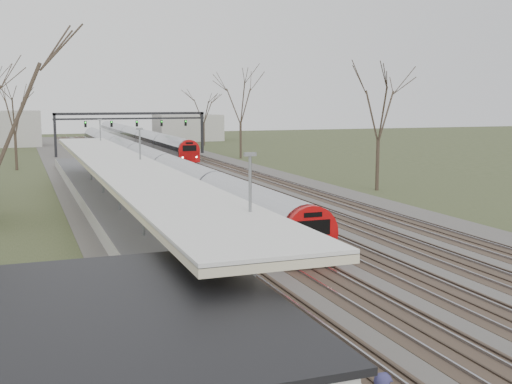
# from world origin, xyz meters

# --- Properties ---
(track_bed) EXTENTS (24.00, 160.00, 0.22)m
(track_bed) POSITION_xyz_m (0.26, 55.00, 0.06)
(track_bed) COLOR #474442
(track_bed) RESTS_ON ground
(platform) EXTENTS (3.50, 69.00, 1.00)m
(platform) POSITION_xyz_m (-9.05, 37.50, 0.50)
(platform) COLOR #9E9B93
(platform) RESTS_ON ground
(canopy) EXTENTS (4.10, 50.00, 3.11)m
(canopy) POSITION_xyz_m (-9.05, 32.99, 3.93)
(canopy) COLOR slate
(canopy) RESTS_ON platform
(station_building) EXTENTS (6.00, 9.00, 3.20)m
(station_building) POSITION_xyz_m (-12.50, 8.00, 1.60)
(station_building) COLOR silver
(station_building) RESTS_ON ground
(signal_gantry) EXTENTS (21.00, 0.59, 6.08)m
(signal_gantry) POSITION_xyz_m (0.29, 84.99, 4.91)
(signal_gantry) COLOR black
(signal_gantry) RESTS_ON ground
(tree_east_far) EXTENTS (5.00, 5.00, 10.30)m
(tree_east_far) POSITION_xyz_m (14.00, 42.00, 7.29)
(tree_east_far) COLOR #2D231C
(tree_east_far) RESTS_ON ground
(train_near) EXTENTS (2.62, 90.21, 3.05)m
(train_near) POSITION_xyz_m (-2.50, 65.01, 1.48)
(train_near) COLOR #A8AAB2
(train_near) RESTS_ON ground
(train_far) EXTENTS (2.62, 75.21, 3.05)m
(train_far) POSITION_xyz_m (4.50, 106.58, 1.48)
(train_far) COLOR #A8AAB2
(train_far) RESTS_ON ground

